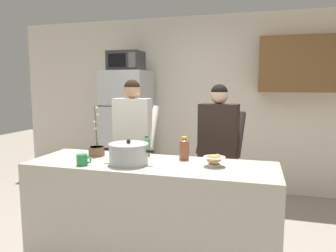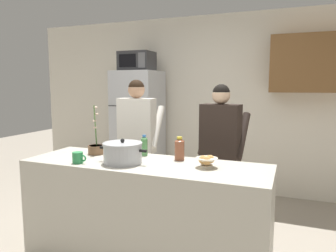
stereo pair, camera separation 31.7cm
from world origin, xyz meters
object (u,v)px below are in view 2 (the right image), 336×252
object	(u,v)px
microwave	(137,61)
cooking_pot	(123,153)
bottle_mid_counter	(144,145)
coffee_mug	(78,158)
potted_orchid	(96,147)
refrigerator	(138,131)
person_near_pot	(137,133)
bottle_near_edge	(180,149)
bread_bowl	(207,161)
person_by_sink	(220,142)

from	to	relation	value
microwave	cooking_pot	world-z (taller)	microwave
bottle_mid_counter	coffee_mug	bearing A→B (deg)	-129.73
cooking_pot	potted_orchid	world-z (taller)	potted_orchid
refrigerator	person_near_pot	world-z (taller)	refrigerator
bottle_near_edge	refrigerator	bearing A→B (deg)	127.01
refrigerator	potted_orchid	size ratio (longest dim) A/B	3.81
coffee_mug	bread_bowl	bearing A→B (deg)	13.79
person_by_sink	bottle_near_edge	world-z (taller)	person_by_sink
person_near_pot	person_by_sink	size ratio (longest dim) A/B	1.03
person_by_sink	cooking_pot	distance (m)	1.12
bread_bowl	bottle_near_edge	bearing A→B (deg)	150.25
coffee_mug	person_near_pot	bearing A→B (deg)	89.57
bread_bowl	bottle_near_edge	distance (m)	0.34
microwave	coffee_mug	world-z (taller)	microwave
refrigerator	microwave	xyz separation A→B (m)	(0.00, -0.02, 1.03)
person_near_pot	person_by_sink	bearing A→B (deg)	-1.08
person_by_sink	refrigerator	bearing A→B (deg)	145.58
coffee_mug	bottle_near_edge	size ratio (longest dim) A/B	0.63
bottle_mid_counter	refrigerator	bearing A→B (deg)	118.66
cooking_pot	bread_bowl	world-z (taller)	cooking_pot
refrigerator	bread_bowl	xyz separation A→B (m)	(1.54, -1.82, 0.08)
coffee_mug	cooking_pot	bearing A→B (deg)	22.30
cooking_pot	refrigerator	bearing A→B (deg)	113.31
microwave	bottle_mid_counter	size ratio (longest dim) A/B	2.45
cooking_pot	coffee_mug	distance (m)	0.38
person_near_pot	potted_orchid	xyz separation A→B (m)	(-0.07, -0.73, -0.04)
refrigerator	bottle_mid_counter	world-z (taller)	refrigerator
refrigerator	coffee_mug	xyz separation A→B (m)	(0.48, -2.08, 0.07)
cooking_pot	bottle_near_edge	bearing A→B (deg)	34.21
person_by_sink	bottle_near_edge	distance (m)	0.68
bottle_mid_counter	cooking_pot	bearing A→B (deg)	-97.41
cooking_pot	potted_orchid	size ratio (longest dim) A/B	0.95
cooking_pot	microwave	bearing A→B (deg)	113.55
refrigerator	person_by_sink	world-z (taller)	refrigerator
bread_bowl	potted_orchid	bearing A→B (deg)	174.88
coffee_mug	potted_orchid	size ratio (longest dim) A/B	0.28
person_by_sink	bread_bowl	world-z (taller)	person_by_sink
bottle_mid_counter	bottle_near_edge	bearing A→B (deg)	-7.74
coffee_mug	potted_orchid	world-z (taller)	potted_orchid
person_near_pot	bread_bowl	distance (m)	1.34
coffee_mug	bottle_mid_counter	distance (m)	0.62
person_by_sink	bread_bowl	xyz separation A→B (m)	(0.06, -0.81, -0.01)
bottle_mid_counter	microwave	bearing A→B (deg)	119.00
refrigerator	cooking_pot	size ratio (longest dim) A/B	4.02
microwave	bread_bowl	xyz separation A→B (m)	(1.54, -1.80, -0.96)
potted_orchid	person_by_sink	bearing A→B (deg)	33.84
person_near_pot	coffee_mug	world-z (taller)	person_near_pot
cooking_pot	bread_bowl	xyz separation A→B (m)	(0.70, 0.11, -0.04)
bread_bowl	bottle_near_edge	world-z (taller)	bottle_near_edge
person_near_pot	coffee_mug	size ratio (longest dim) A/B	12.55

